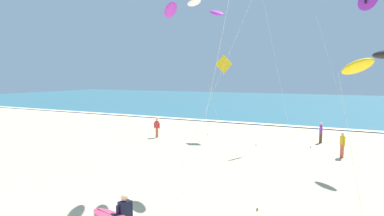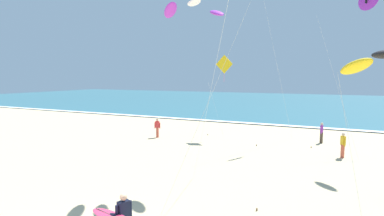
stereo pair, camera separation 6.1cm
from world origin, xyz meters
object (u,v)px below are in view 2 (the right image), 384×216
kite_arc_ivory_near (194,9)px  kite_diamond_golden_high (224,66)px  bystander_red_top (157,128)px  bystander_purple_top (322,133)px  bystander_yellow_top (343,145)px  kite_delta_violet_mid (368,0)px

kite_arc_ivory_near → kite_diamond_golden_high: size_ratio=1.27×
kite_arc_ivory_near → bystander_red_top: kite_arc_ivory_near is taller
kite_diamond_golden_high → bystander_red_top: (-4.91, -2.48, -5.13)m
kite_arc_ivory_near → kite_diamond_golden_high: 10.76m
kite_arc_ivory_near → bystander_purple_top: size_ratio=5.43×
kite_diamond_golden_high → bystander_yellow_top: bearing=-18.4°
kite_diamond_golden_high → bystander_red_top: kite_diamond_golden_high is taller
kite_delta_violet_mid → kite_diamond_golden_high: size_ratio=1.48×
kite_delta_violet_mid → kite_arc_ivory_near: bearing=-137.9°
kite_arc_ivory_near → bystander_purple_top: kite_arc_ivory_near is taller
kite_delta_violet_mid → bystander_yellow_top: size_ratio=6.36×
bystander_yellow_top → kite_arc_ivory_near: bearing=-133.0°
kite_arc_ivory_near → bystander_purple_top: 14.60m
bystander_purple_top → bystander_red_top: size_ratio=1.00×
kite_delta_violet_mid → bystander_red_top: (-14.64, 0.89, -8.60)m
kite_delta_violet_mid → bystander_purple_top: size_ratio=6.36×
kite_arc_ivory_near → bystander_red_top: size_ratio=5.43×
kite_arc_ivory_near → kite_delta_violet_mid: size_ratio=0.86×
kite_arc_ivory_near → kite_delta_violet_mid: kite_delta_violet_mid is taller
bystander_purple_top → bystander_yellow_top: (1.34, -3.94, 0.00)m
kite_delta_violet_mid → kite_diamond_golden_high: kite_delta_violet_mid is taller
kite_diamond_golden_high → bystander_red_top: size_ratio=4.29×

